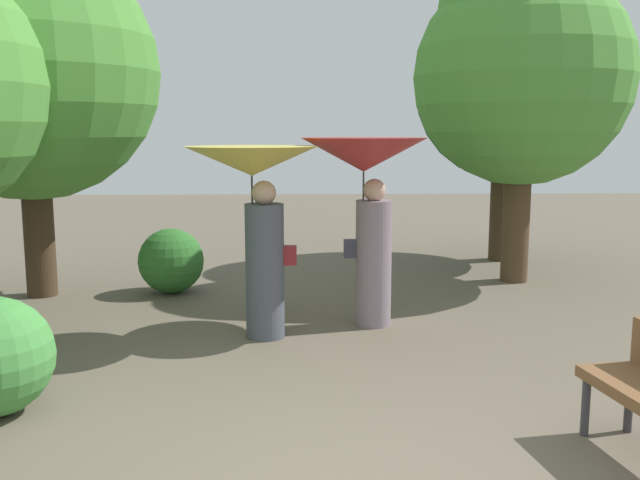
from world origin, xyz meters
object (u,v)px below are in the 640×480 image
(tree_mid_right, at_px, (523,59))
(tree_near_right, at_px, (507,74))
(person_left, at_px, (256,194))
(person_right, at_px, (366,182))
(tree_near_left, at_px, (28,51))

(tree_mid_right, bearing_deg, tree_near_right, 80.62)
(person_left, xyz_separation_m, tree_mid_right, (3.53, 2.66, 1.61))
(person_right, relative_size, tree_near_right, 0.44)
(person_left, distance_m, tree_mid_right, 4.71)
(person_left, relative_size, tree_near_right, 0.42)
(person_right, xyz_separation_m, tree_near_right, (2.64, 3.88, 1.45))
(tree_near_left, height_order, tree_mid_right, tree_near_left)
(person_left, distance_m, tree_near_left, 3.89)
(tree_near_left, relative_size, tree_near_right, 1.05)
(person_left, bearing_deg, person_right, -69.63)
(person_right, xyz_separation_m, tree_mid_right, (2.36, 2.22, 1.53))
(person_left, height_order, person_right, person_right)
(person_right, height_order, tree_mid_right, tree_mid_right)
(tree_near_right, bearing_deg, person_left, -131.36)
(tree_near_right, bearing_deg, tree_mid_right, -99.38)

